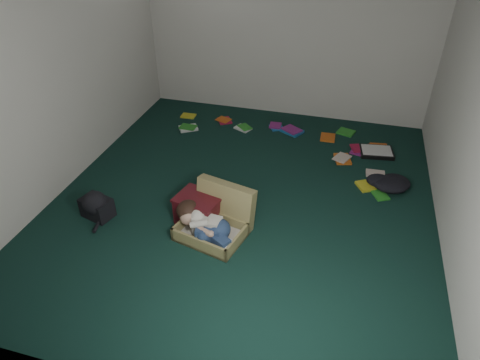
% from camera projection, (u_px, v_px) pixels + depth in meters
% --- Properties ---
extents(floor, '(4.50, 4.50, 0.00)m').
position_uv_depth(floor, '(244.00, 199.00, 4.68)').
color(floor, black).
rests_on(floor, ground).
extents(wall_back, '(4.50, 0.00, 4.50)m').
position_uv_depth(wall_back, '(288.00, 24.00, 5.73)').
color(wall_back, silver).
rests_on(wall_back, ground).
extents(wall_front, '(4.50, 0.00, 4.50)m').
position_uv_depth(wall_front, '(129.00, 252.00, 2.16)').
color(wall_front, silver).
rests_on(wall_front, ground).
extents(wall_left, '(0.00, 4.50, 4.50)m').
position_uv_depth(wall_left, '(56.00, 66.00, 4.38)').
color(wall_left, silver).
rests_on(wall_left, ground).
extents(wall_right, '(0.00, 4.50, 4.50)m').
position_uv_depth(wall_right, '(480.00, 112.00, 3.50)').
color(wall_right, silver).
rests_on(wall_right, ground).
extents(suitcase, '(0.74, 0.73, 0.46)m').
position_uv_depth(suitcase, '(217.00, 219.00, 4.18)').
color(suitcase, '#988D53').
rests_on(suitcase, floor).
extents(person, '(0.64, 0.43, 0.28)m').
position_uv_depth(person, '(204.00, 224.00, 4.06)').
color(person, silver).
rests_on(person, suitcase).
extents(maroon_bin, '(0.50, 0.43, 0.30)m').
position_uv_depth(maroon_bin, '(199.00, 209.00, 4.29)').
color(maroon_bin, '#470E14').
rests_on(maroon_bin, floor).
extents(backpack, '(0.45, 0.40, 0.23)m').
position_uv_depth(backpack, '(97.00, 207.00, 4.38)').
color(backpack, black).
rests_on(backpack, floor).
extents(clothing_pile, '(0.46, 0.40, 0.13)m').
position_uv_depth(clothing_pile, '(387.00, 181.00, 4.85)').
color(clothing_pile, black).
rests_on(clothing_pile, floor).
extents(paper_tray, '(0.45, 0.36, 0.06)m').
position_uv_depth(paper_tray, '(376.00, 152.00, 5.45)').
color(paper_tray, black).
rests_on(paper_tray, floor).
extents(book_scatter, '(2.98, 1.58, 0.02)m').
position_uv_depth(book_scatter, '(301.00, 143.00, 5.67)').
color(book_scatter, gold).
rests_on(book_scatter, floor).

